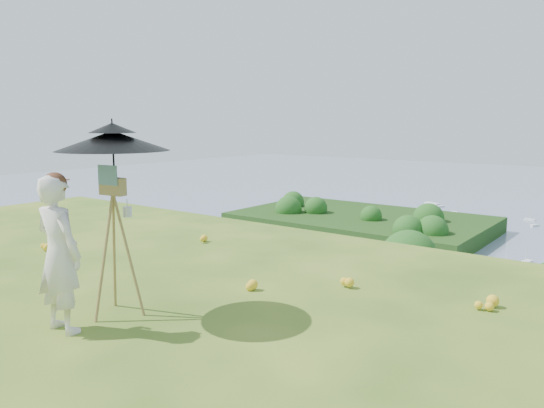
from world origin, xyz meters
The scene contains 6 objects.
peninsula centered at (-75.00, 155.00, -29.00)m, with size 90.00×60.00×12.00m, color #13350E, non-canonical shape.
slope_trees centered at (0.00, 35.00, -15.00)m, with size 110.00×50.00×6.00m, color #215318, non-canonical shape.
painter centered at (1.26, 1.42, 0.78)m, with size 0.57×0.37×1.56m, color silver.
field_easel centered at (1.32, 2.03, 0.81)m, with size 0.61×0.61×1.61m, color olive, non-canonical shape.
sun_umbrella centered at (1.32, 2.06, 1.70)m, with size 1.16×1.16×0.76m, color black, non-canonical shape.
painter_cap centered at (1.26, 1.42, 1.51)m, with size 0.22×0.26×0.10m, color #D87976, non-canonical shape.
Camera 1 is at (5.93, -1.32, 2.06)m, focal length 35.00 mm.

